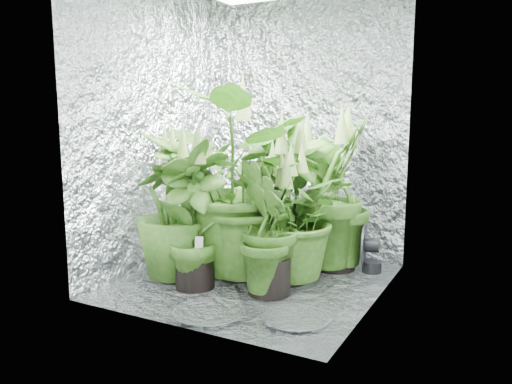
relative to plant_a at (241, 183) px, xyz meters
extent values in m
plane|color=silver|center=(0.13, -0.07, -0.64)|extent=(1.60, 1.60, 0.00)
cube|color=silver|center=(0.13, 0.73, 0.36)|extent=(1.60, 0.02, 2.00)
cube|color=silver|center=(0.13, -0.87, 0.36)|extent=(1.60, 0.02, 2.00)
cube|color=silver|center=(-0.67, -0.07, 0.36)|extent=(0.02, 1.60, 2.00)
cube|color=silver|center=(0.93, -0.07, 0.36)|extent=(0.02, 1.60, 2.00)
cylinder|color=black|center=(0.00, 0.00, -0.50)|extent=(0.31, 0.31, 0.28)
cylinder|color=#422A12|center=(0.00, 0.00, -0.37)|extent=(0.29, 0.29, 0.03)
imported|color=#1A4710|center=(0.00, 0.00, 0.01)|extent=(1.43, 1.43, 1.23)
cone|color=olive|center=(0.00, 0.00, 0.55)|extent=(0.10, 0.10, 0.28)
cylinder|color=black|center=(0.27, 0.29, -0.50)|extent=(0.30, 0.30, 0.27)
cylinder|color=#422A12|center=(0.27, 0.29, -0.38)|extent=(0.28, 0.28, 0.03)
imported|color=#1A4710|center=(0.27, 0.29, -0.10)|extent=(0.71, 0.71, 1.01)
cone|color=olive|center=(0.27, 0.29, 0.34)|extent=(0.10, 0.10, 0.27)
cylinder|color=black|center=(0.49, 0.44, -0.50)|extent=(0.31, 0.31, 0.27)
cylinder|color=#422A12|center=(0.49, 0.44, -0.38)|extent=(0.28, 0.28, 0.03)
imported|color=#1A4710|center=(0.49, 0.44, -0.08)|extent=(0.74, 0.74, 1.06)
cone|color=olive|center=(0.49, 0.44, 0.39)|extent=(0.10, 0.10, 0.27)
cylinder|color=black|center=(-0.36, -0.26, -0.52)|extent=(0.26, 0.26, 0.23)
cylinder|color=#422A12|center=(-0.36, -0.26, -0.42)|extent=(0.24, 0.24, 0.03)
imported|color=#1A4710|center=(-0.36, -0.26, -0.14)|extent=(0.72, 0.72, 0.95)
cone|color=olive|center=(-0.36, -0.26, 0.28)|extent=(0.08, 0.08, 0.23)
cylinder|color=black|center=(0.32, 0.04, -0.51)|extent=(0.28, 0.28, 0.25)
cylinder|color=#422A12|center=(0.32, 0.04, -0.41)|extent=(0.25, 0.25, 0.03)
imported|color=#1A4710|center=(0.32, 0.04, -0.19)|extent=(0.90, 0.90, 0.84)
cone|color=olive|center=(0.32, 0.04, 0.18)|extent=(0.09, 0.09, 0.25)
cylinder|color=black|center=(-0.15, -0.34, -0.53)|extent=(0.25, 0.25, 0.22)
cylinder|color=#422A12|center=(-0.15, -0.34, -0.43)|extent=(0.23, 0.23, 0.03)
imported|color=#1A4710|center=(-0.15, -0.34, -0.15)|extent=(0.63, 0.63, 0.93)
cone|color=olive|center=(-0.15, -0.34, 0.26)|extent=(0.08, 0.08, 0.22)
cylinder|color=black|center=(0.32, -0.22, -0.52)|extent=(0.26, 0.26, 0.23)
cylinder|color=#422A12|center=(0.32, -0.22, -0.42)|extent=(0.24, 0.24, 0.03)
imported|color=#1A4710|center=(0.32, -0.22, -0.21)|extent=(0.59, 0.59, 0.80)
cone|color=olive|center=(0.32, -0.22, 0.14)|extent=(0.08, 0.08, 0.23)
cylinder|color=black|center=(0.76, 0.48, -0.60)|extent=(0.13, 0.13, 0.08)
cylinder|color=black|center=(0.76, 0.48, -0.45)|extent=(0.11, 0.11, 0.10)
cylinder|color=#4C4C51|center=(0.71, 0.47, -0.45)|extent=(0.06, 0.28, 0.29)
torus|color=#4C4C51|center=(0.71, 0.47, -0.45)|extent=(0.06, 0.30, 0.30)
cube|color=white|center=(-0.09, -0.37, -0.34)|extent=(0.06, 0.04, 0.08)
camera|label=1|loc=(1.61, -2.84, 0.46)|focal=35.00mm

